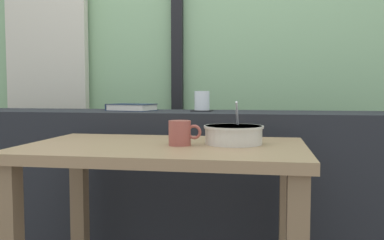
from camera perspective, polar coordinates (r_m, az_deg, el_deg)
outdoor_backdrop at (r=2.80m, az=1.11°, el=14.53°), size 4.80×0.08×2.80m
curtain_left_panel at (r=3.01m, az=-19.10°, el=10.69°), size 0.56×0.06×2.50m
window_divider_post at (r=2.74m, az=-2.02°, el=12.64°), size 0.07×0.05×2.60m
dark_console_ledge at (r=2.11m, az=-1.87°, el=-9.57°), size 2.80×0.39×0.79m
breakfast_table at (r=1.49m, az=-3.71°, el=-8.34°), size 0.97×0.60×0.70m
coaster_square at (r=2.06m, az=1.36°, el=1.27°), size 0.10×0.10×0.00m
juice_glass at (r=2.06m, az=1.36°, el=2.53°), size 0.08×0.08×0.09m
closed_book at (r=2.14m, az=-8.19°, el=1.73°), size 0.25×0.20×0.03m
soup_bowl at (r=1.48m, az=5.66°, el=-2.02°), size 0.21×0.21×0.15m
ceramic_mug at (r=1.43m, az=-1.58°, el=-1.76°), size 0.11×0.08×0.08m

